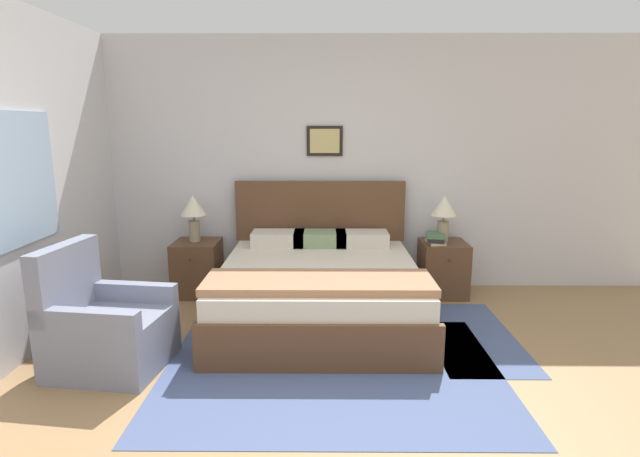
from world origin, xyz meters
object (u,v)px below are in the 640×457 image
Objects in this scene: armchair at (105,328)px; table_lamp_near_window at (193,209)px; table_lamp_by_door at (444,210)px; bed at (319,288)px; nightstand_near_window at (198,268)px; nightstand_by_door at (443,268)px.

armchair is 1.90× the size of table_lamp_near_window.
table_lamp_by_door is (2.52, 0.00, 0.00)m from table_lamp_near_window.
bed is 1.58m from table_lamp_near_window.
bed is at bearing -29.49° from table_lamp_near_window.
nightstand_near_window is at bearing -179.59° from table_lamp_by_door.
table_lamp_near_window is at bearing 150.51° from bed.
armchair is 1.63× the size of nightstand_by_door.
armchair is at bearing -98.86° from table_lamp_near_window.
bed is 4.07× the size of table_lamp_near_window.
table_lamp_near_window reaches higher than armchair.
armchair is 3.21m from nightstand_by_door.
table_lamp_by_door is (2.77, 1.61, 0.59)m from armchair.
armchair reaches higher than nightstand_near_window.
armchair is at bearing -149.82° from table_lamp_by_door.
bed reaches higher than table_lamp_by_door.
table_lamp_by_door is (-0.02, 0.02, 0.60)m from nightstand_by_door.
table_lamp_by_door reaches higher than armchair.
bed is at bearing -150.82° from nightstand_by_door.
nightstand_by_door is 1.16× the size of table_lamp_by_door.
armchair is at bearing -150.24° from nightstand_by_door.
nightstand_near_window is (-1.26, 0.70, -0.02)m from bed.
table_lamp_near_window reaches higher than nightstand_by_door.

